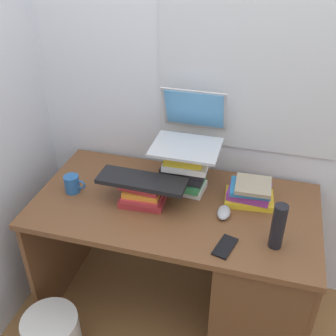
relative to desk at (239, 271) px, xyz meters
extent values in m
plane|color=olive|center=(-0.34, 0.03, -0.41)|extent=(6.00, 6.00, 0.00)
cube|color=silver|center=(-0.34, 0.42, 0.89)|extent=(6.00, 0.05, 2.60)
cube|color=silver|center=(-0.07, 0.39, 0.89)|extent=(0.90, 0.01, 0.80)
cube|color=brown|center=(-0.34, 0.03, 0.32)|extent=(1.36, 0.70, 0.03)
cube|color=brown|center=(-1.01, 0.03, -0.05)|extent=(0.02, 0.65, 0.72)
cube|color=brown|center=(0.32, 0.03, -0.05)|extent=(0.02, 0.65, 0.72)
cube|color=brown|center=(0.11, -0.01, -0.05)|extent=(0.41, 0.60, 0.68)
cube|color=white|center=(-0.32, 0.15, 0.36)|extent=(0.20, 0.15, 0.04)
cube|color=#338C4C|center=(-0.34, 0.15, 0.39)|extent=(0.21, 0.18, 0.04)
cube|color=black|center=(-0.33, 0.16, 0.43)|extent=(0.22, 0.17, 0.04)
cube|color=black|center=(-0.33, 0.15, 0.47)|extent=(0.22, 0.13, 0.03)
cube|color=white|center=(-0.32, 0.17, 0.49)|extent=(0.22, 0.19, 0.03)
cube|color=yellow|center=(-0.33, 0.16, 0.53)|extent=(0.19, 0.17, 0.04)
cube|color=white|center=(-0.32, 0.17, 0.56)|extent=(0.19, 0.13, 0.03)
cube|color=#B22D33|center=(-0.50, -0.01, 0.36)|extent=(0.22, 0.15, 0.03)
cube|color=#B22D33|center=(-0.49, -0.01, 0.39)|extent=(0.19, 0.16, 0.03)
cube|color=orange|center=(-0.49, 0.00, 0.41)|extent=(0.18, 0.16, 0.02)
cube|color=#B22D33|center=(-0.50, 0.00, 0.44)|extent=(0.21, 0.14, 0.03)
cube|color=yellow|center=(0.00, 0.14, 0.36)|extent=(0.24, 0.17, 0.03)
cube|color=#8C338C|center=(-0.01, 0.15, 0.39)|extent=(0.21, 0.17, 0.04)
cube|color=#2672B2|center=(0.00, 0.14, 0.42)|extent=(0.20, 0.16, 0.02)
cube|color=gray|center=(0.01, 0.13, 0.44)|extent=(0.17, 0.17, 0.02)
cube|color=#B7BABF|center=(-0.33, 0.16, 0.58)|extent=(0.32, 0.25, 0.01)
cube|color=#B7BABF|center=(-0.33, 0.33, 0.70)|extent=(0.32, 0.09, 0.23)
cube|color=#59A5E5|center=(-0.33, 0.32, 0.71)|extent=(0.29, 0.08, 0.20)
cube|color=black|center=(-0.50, -0.01, 0.47)|extent=(0.42, 0.15, 0.02)
ellipsoid|color=#A5A8AD|center=(-0.10, 0.00, 0.36)|extent=(0.06, 0.10, 0.04)
cylinder|color=#265999|center=(-0.86, -0.01, 0.38)|extent=(0.07, 0.07, 0.09)
torus|color=#265999|center=(-0.81, -0.01, 0.39)|extent=(0.05, 0.01, 0.05)
cylinder|color=black|center=(0.13, -0.14, 0.45)|extent=(0.06, 0.06, 0.21)
cube|color=black|center=(-0.07, -0.21, 0.34)|extent=(0.10, 0.15, 0.01)
camera|label=1|loc=(0.04, -1.47, 1.54)|focal=43.32mm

